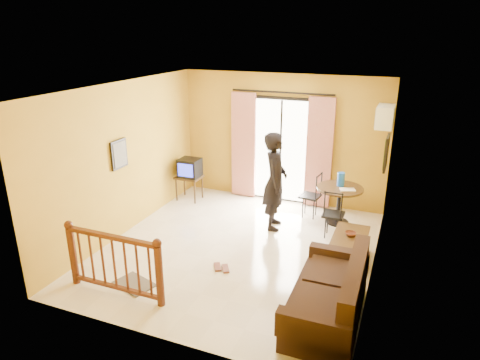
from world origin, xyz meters
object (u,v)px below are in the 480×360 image
at_px(dining_table, 339,195).
at_px(sofa, 331,298).
at_px(television, 190,168).
at_px(standing_person, 275,181).
at_px(coffee_table, 350,243).

height_order(dining_table, sofa, sofa).
distance_m(television, standing_person, 2.27).
height_order(dining_table, standing_person, standing_person).
bearing_deg(television, standing_person, -16.87).
bearing_deg(television, coffee_table, -20.68).
relative_size(television, coffee_table, 0.46).
relative_size(sofa, standing_person, 0.99).
bearing_deg(coffee_table, sofa, -89.73).
bearing_deg(standing_person, sofa, -160.18).
bearing_deg(coffee_table, standing_person, 154.68).
height_order(television, coffee_table, television).
distance_m(television, coffee_table, 3.99).
distance_m(dining_table, sofa, 3.12).
height_order(television, sofa, television).
xyz_separation_m(coffee_table, sofa, (0.01, -1.70, 0.04)).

